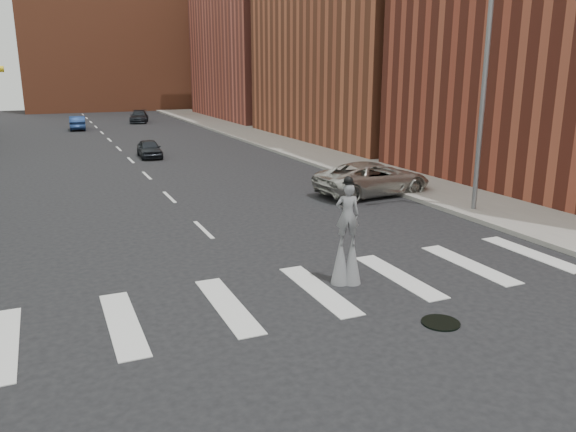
{
  "coord_description": "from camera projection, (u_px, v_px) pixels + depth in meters",
  "views": [
    {
      "loc": [
        -5.14,
        -11.67,
        5.79
      ],
      "look_at": [
        1.11,
        2.65,
        1.7
      ],
      "focal_mm": 35.0,
      "sensor_mm": 36.0,
      "label": 1
    }
  ],
  "objects": [
    {
      "name": "ground_plane",
      "position": [
        290.0,
        312.0,
        13.81
      ],
      "size": [
        160.0,
        160.0,
        0.0
      ],
      "primitive_type": "plane",
      "color": "black",
      "rests_on": "ground"
    },
    {
      "name": "sidewalk_right",
      "position": [
        309.0,
        150.0,
        40.78
      ],
      "size": [
        5.0,
        90.0,
        0.18
      ],
      "primitive_type": "cube",
      "color": "gray",
      "rests_on": "ground"
    },
    {
      "name": "manhole",
      "position": [
        441.0,
        323.0,
        13.19
      ],
      "size": [
        0.9,
        0.9,
        0.04
      ],
      "primitive_type": "cylinder",
      "color": "black",
      "rests_on": "ground"
    },
    {
      "name": "building_far",
      "position": [
        277.0,
        33.0,
        67.66
      ],
      "size": [
        16.0,
        22.0,
        20.0
      ],
      "primitive_type": "cube",
      "color": "#A84D3E",
      "rests_on": "ground"
    },
    {
      "name": "building_backdrop",
      "position": [
        115.0,
        47.0,
        83.0
      ],
      "size": [
        26.0,
        14.0,
        18.0
      ],
      "primitive_type": "cube",
      "color": "#9A4D30",
      "rests_on": "ground"
    },
    {
      "name": "streetlight",
      "position": [
        482.0,
        93.0,
        22.1
      ],
      "size": [
        2.05,
        0.2,
        9.0
      ],
      "color": "slate",
      "rests_on": "ground"
    },
    {
      "name": "stilt_performer",
      "position": [
        347.0,
        242.0,
        15.37
      ],
      "size": [
        0.82,
        0.64,
        3.04
      ],
      "rotation": [
        0.0,
        0.0,
        2.75
      ],
      "color": "black",
      "rests_on": "ground"
    },
    {
      "name": "suv_crossing",
      "position": [
        373.0,
        178.0,
        26.55
      ],
      "size": [
        5.85,
        3.05,
        1.57
      ],
      "primitive_type": "imported",
      "rotation": [
        0.0,
        0.0,
        1.65
      ],
      "color": "#B7B4AC",
      "rests_on": "ground"
    },
    {
      "name": "car_near",
      "position": [
        149.0,
        149.0,
        37.9
      ],
      "size": [
        1.52,
        3.54,
        1.19
      ],
      "primitive_type": "imported",
      "rotation": [
        0.0,
        0.0,
        -0.03
      ],
      "color": "black",
      "rests_on": "ground"
    },
    {
      "name": "car_mid",
      "position": [
        78.0,
        123.0,
        55.25
      ],
      "size": [
        1.68,
        4.2,
        1.36
      ],
      "primitive_type": "imported",
      "rotation": [
        0.0,
        0.0,
        3.08
      ],
      "color": "navy",
      "rests_on": "ground"
    },
    {
      "name": "car_far",
      "position": [
        139.0,
        117.0,
        62.69
      ],
      "size": [
        2.84,
        4.84,
        1.32
      ],
      "primitive_type": "imported",
      "rotation": [
        0.0,
        0.0,
        -0.23
      ],
      "color": "black",
      "rests_on": "ground"
    }
  ]
}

